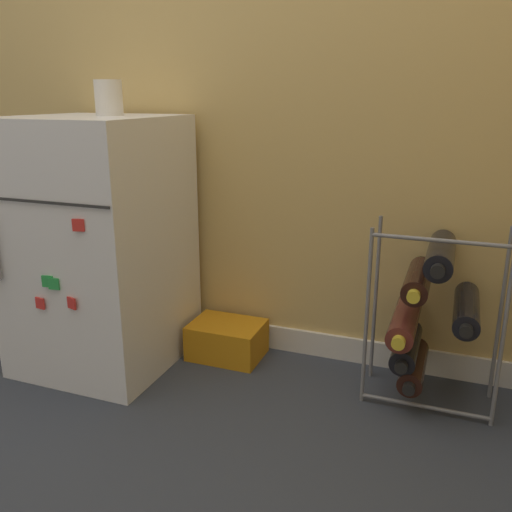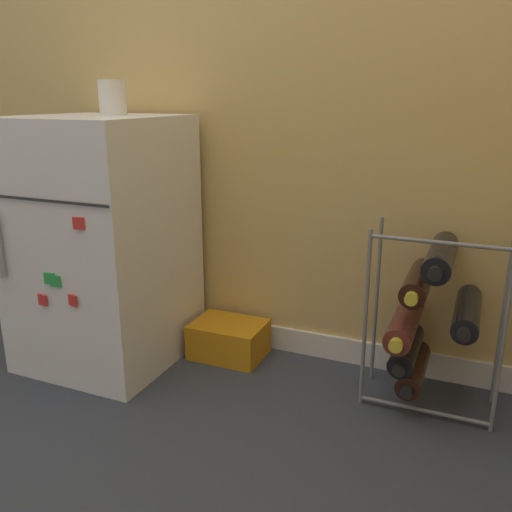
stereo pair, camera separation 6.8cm
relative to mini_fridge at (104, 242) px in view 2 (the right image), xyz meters
name	(u,v)px [view 2 (the right image)]	position (x,y,z in m)	size (l,w,h in m)	color
ground_plane	(207,425)	(0.53, -0.26, -0.43)	(14.00, 14.00, 0.00)	#333842
mini_fridge	(104,242)	(0.00, 0.00, 0.00)	(0.50, 0.54, 0.86)	white
wine_rack	(425,315)	(1.08, 0.11, -0.14)	(0.39, 0.33, 0.56)	slate
soda_box	(229,339)	(0.40, 0.16, -0.36)	(0.26, 0.19, 0.13)	orange
fridge_top_cup	(112,98)	(0.05, 0.04, 0.48)	(0.09, 0.09, 0.11)	silver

